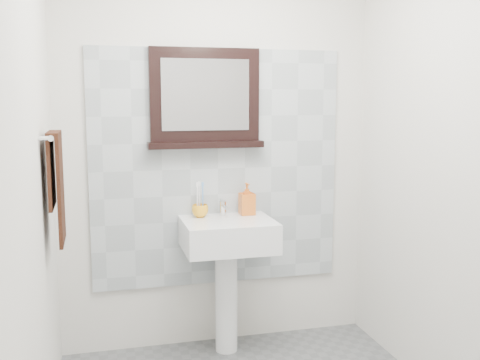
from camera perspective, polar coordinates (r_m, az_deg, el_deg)
The scene contains 12 objects.
back_wall at distance 3.58m, azimuth -2.33°, elevation 2.80°, with size 2.00×0.01×2.50m, color silver.
front_wall at distance 1.53m, azimuth 15.54°, elevation -4.88°, with size 2.00×0.01×2.50m, color silver.
left_wall at distance 2.42m, azimuth -20.23°, elevation -0.32°, with size 0.01×2.20×2.50m, color silver.
right_wall at distance 2.98m, azimuth 21.65°, elevation 1.12°, with size 0.01×2.20×2.50m, color silver.
splashback at distance 3.58m, azimuth -2.28°, elevation 1.19°, with size 1.60×0.02×1.50m, color #A9B2B7.
pedestal_sink at distance 3.47m, azimuth -1.25°, elevation -7.02°, with size 0.55×0.44×0.96m.
toothbrush_cup at distance 3.50m, azimuth -4.07°, elevation -3.14°, with size 0.10×0.10×0.08m, color #FEAD1D.
toothbrushes at distance 3.48m, azimuth -4.10°, elevation -1.80°, with size 0.05×0.04×0.21m.
soap_dispenser at distance 3.56m, azimuth 0.71°, elevation -1.92°, with size 0.09×0.09×0.20m, color red.
framed_mirror at distance 3.51m, azimuth -3.58°, elevation 8.07°, with size 0.72×0.11×0.61m.
towel_bar at distance 2.86m, azimuth -18.47°, elevation 4.30°, with size 0.07×0.40×0.03m.
hand_towel at distance 2.88m, azimuth -18.14°, elevation 0.13°, with size 0.06×0.30×0.55m.
Camera 1 is at (-0.75, -2.38, 1.59)m, focal length 42.00 mm.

